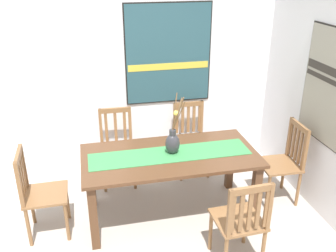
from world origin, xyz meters
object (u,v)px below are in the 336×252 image
(chair_2, at_px, (117,146))
(chair_4, at_px, (241,220))
(dining_table, at_px, (170,163))
(chair_0, at_px, (284,161))
(painting_on_side_wall, at_px, (336,90))
(centerpiece_vase, at_px, (173,141))
(chair_3, at_px, (190,136))
(painting_on_back_wall, at_px, (168,54))
(chair_1, at_px, (39,192))

(chair_2, xyz_separation_m, chair_4, (0.92, -1.68, 0.01))
(dining_table, height_order, chair_2, chair_2)
(chair_0, relative_size, chair_2, 1.01)
(chair_0, bearing_deg, painting_on_side_wall, -46.67)
(chair_2, xyz_separation_m, painting_on_side_wall, (2.08, -1.09, 0.93))
(centerpiece_vase, relative_size, chair_3, 0.73)
(chair_3, xyz_separation_m, painting_on_back_wall, (-0.23, 0.28, 1.02))
(chair_4, bearing_deg, chair_2, 118.72)
(chair_2, bearing_deg, painting_on_back_wall, 25.07)
(dining_table, distance_m, painting_on_side_wall, 1.80)
(chair_3, bearing_deg, chair_0, -44.94)
(painting_on_back_wall, bearing_deg, centerpiece_vase, -100.37)
(dining_table, distance_m, chair_0, 1.34)
(chair_1, bearing_deg, painting_on_back_wall, 36.70)
(chair_0, bearing_deg, chair_1, -179.39)
(dining_table, bearing_deg, chair_2, 120.35)
(centerpiece_vase, distance_m, painting_on_side_wall, 1.67)
(chair_4, bearing_deg, dining_table, 117.14)
(dining_table, bearing_deg, painting_on_side_wall, -9.64)
(dining_table, height_order, chair_1, chair_1)
(chair_1, height_order, chair_4, chair_1)
(chair_0, height_order, chair_2, chair_0)
(chair_0, distance_m, chair_3, 1.21)
(chair_0, distance_m, chair_1, 2.66)
(painting_on_back_wall, relative_size, painting_on_side_wall, 1.04)
(chair_0, height_order, painting_on_side_wall, painting_on_side_wall)
(chair_0, relative_size, painting_on_side_wall, 0.79)
(dining_table, xyz_separation_m, chair_4, (0.44, -0.86, -0.14))
(chair_0, relative_size, chair_4, 1.02)
(chair_2, bearing_deg, chair_4, -61.28)
(chair_0, distance_m, chair_2, 1.98)
(chair_2, relative_size, painting_on_side_wall, 0.79)
(dining_table, height_order, painting_on_back_wall, painting_on_back_wall)
(chair_1, distance_m, chair_2, 1.19)
(chair_0, bearing_deg, chair_4, -135.42)
(centerpiece_vase, distance_m, chair_2, 1.04)
(dining_table, height_order, centerpiece_vase, centerpiece_vase)
(chair_1, relative_size, chair_4, 1.02)
(chair_0, xyz_separation_m, painting_on_side_wall, (0.27, -0.28, 0.91))
(centerpiece_vase, relative_size, chair_1, 0.71)
(centerpiece_vase, xyz_separation_m, painting_on_back_wall, (0.21, 1.14, 0.62))
(centerpiece_vase, xyz_separation_m, painting_on_side_wall, (1.57, -0.28, 0.52))
(centerpiece_vase, relative_size, painting_on_back_wall, 0.54)
(chair_3, distance_m, painting_on_back_wall, 1.08)
(chair_3, relative_size, painting_on_side_wall, 0.77)
(chair_0, height_order, painting_on_back_wall, painting_on_back_wall)
(centerpiece_vase, height_order, chair_0, centerpiece_vase)
(painting_on_back_wall, bearing_deg, chair_4, -84.28)
(dining_table, bearing_deg, chair_1, -179.31)
(chair_0, height_order, chair_1, chair_0)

